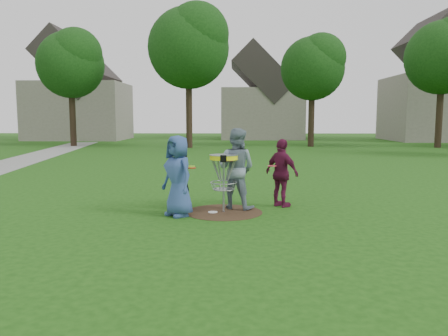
{
  "coord_description": "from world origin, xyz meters",
  "views": [
    {
      "loc": [
        0.24,
        -9.95,
        2.2
      ],
      "look_at": [
        0.0,
        0.3,
        1.0
      ],
      "focal_mm": 35.0,
      "sensor_mm": 36.0,
      "label": 1
    }
  ],
  "objects_px": {
    "player_grey": "(236,169)",
    "player_maroon": "(282,173)",
    "player_blue": "(178,176)",
    "player_black": "(180,175)",
    "disc_golf_basket": "(224,169)"
  },
  "relations": [
    {
      "from": "player_grey",
      "to": "player_maroon",
      "type": "distance_m",
      "value": 1.14
    },
    {
      "from": "player_grey",
      "to": "player_maroon",
      "type": "bearing_deg",
      "value": -144.84
    },
    {
      "from": "player_black",
      "to": "disc_golf_basket",
      "type": "xyz_separation_m",
      "value": [
        1.03,
        -0.21,
        0.19
      ]
    },
    {
      "from": "player_blue",
      "to": "player_maroon",
      "type": "distance_m",
      "value": 2.64
    },
    {
      "from": "player_grey",
      "to": "player_maroon",
      "type": "relative_size",
      "value": 1.16
    },
    {
      "from": "player_blue",
      "to": "player_black",
      "type": "height_order",
      "value": "player_blue"
    },
    {
      "from": "player_maroon",
      "to": "disc_golf_basket",
      "type": "xyz_separation_m",
      "value": [
        -1.41,
        -0.67,
        0.18
      ]
    },
    {
      "from": "player_blue",
      "to": "player_black",
      "type": "bearing_deg",
      "value": 139.65
    },
    {
      "from": "player_blue",
      "to": "player_grey",
      "type": "bearing_deg",
      "value": 80.56
    },
    {
      "from": "player_maroon",
      "to": "disc_golf_basket",
      "type": "relative_size",
      "value": 1.21
    },
    {
      "from": "player_blue",
      "to": "player_maroon",
      "type": "bearing_deg",
      "value": 70.88
    },
    {
      "from": "player_grey",
      "to": "disc_golf_basket",
      "type": "bearing_deg",
      "value": 82.65
    },
    {
      "from": "player_black",
      "to": "player_grey",
      "type": "distance_m",
      "value": 1.36
    },
    {
      "from": "player_blue",
      "to": "player_maroon",
      "type": "relative_size",
      "value": 1.08
    },
    {
      "from": "player_blue",
      "to": "player_black",
      "type": "distance_m",
      "value": 0.6
    }
  ]
}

